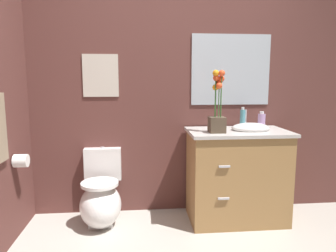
% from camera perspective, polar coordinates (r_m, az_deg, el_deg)
% --- Properties ---
extents(wall_back, '(4.36, 0.05, 2.50)m').
position_cam_1_polar(wall_back, '(3.20, 4.41, 6.57)').
color(wall_back, brown).
rests_on(wall_back, ground_plane).
extents(toilet, '(0.38, 0.59, 0.69)m').
position_cam_1_polar(toilet, '(3.09, -12.06, -12.84)').
color(toilet, white).
rests_on(toilet, ground_plane).
extents(vanity_cabinet, '(0.94, 0.56, 1.06)m').
position_cam_1_polar(vanity_cabinet, '(3.11, 12.43, -8.58)').
color(vanity_cabinet, '#9E7242').
rests_on(vanity_cabinet, ground_plane).
extents(flower_vase, '(0.14, 0.14, 0.56)m').
position_cam_1_polar(flower_vase, '(2.84, 8.95, 3.07)').
color(flower_vase, '#4C3D2D').
rests_on(flower_vase, vanity_cabinet).
extents(soap_bottle, '(0.05, 0.05, 0.21)m').
position_cam_1_polar(soap_bottle, '(3.14, 13.39, 1.32)').
color(soap_bottle, teal).
rests_on(soap_bottle, vanity_cabinet).
extents(lotion_bottle, '(0.07, 0.07, 0.17)m').
position_cam_1_polar(lotion_bottle, '(3.13, 16.63, 0.84)').
color(lotion_bottle, '#B28CBF').
rests_on(lotion_bottle, vanity_cabinet).
extents(wall_poster, '(0.34, 0.01, 0.41)m').
position_cam_1_polar(wall_poster, '(3.14, -12.16, 8.95)').
color(wall_poster, beige).
extents(wall_mirror, '(0.80, 0.01, 0.70)m').
position_cam_1_polar(wall_mirror, '(3.26, 11.36, 9.98)').
color(wall_mirror, '#B2BCC6').
extents(toilet_paper_roll, '(0.11, 0.11, 0.11)m').
position_cam_1_polar(toilet_paper_roll, '(2.92, -25.17, -5.75)').
color(toilet_paper_roll, white).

